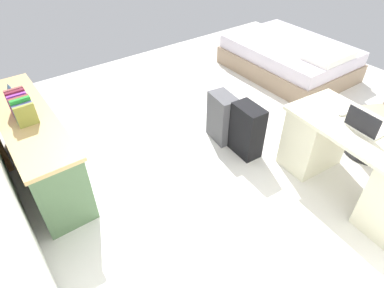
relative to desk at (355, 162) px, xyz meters
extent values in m
plane|color=silver|center=(1.10, 0.17, -0.38)|extent=(6.18, 6.18, 0.00)
cube|color=beige|center=(0.00, 0.00, 0.33)|extent=(1.49, 0.78, 0.04)
cube|color=beige|center=(0.49, -0.04, -0.03)|extent=(0.45, 0.63, 0.69)
cylinder|color=black|center=(0.21, -0.74, -0.36)|extent=(0.52, 0.52, 0.04)
cylinder|color=black|center=(0.21, -0.74, -0.17)|extent=(0.06, 0.06, 0.42)
cube|color=tan|center=(0.21, -0.74, 0.08)|extent=(0.62, 0.62, 0.08)
cube|color=#4C6B47|center=(2.03, 2.38, -0.03)|extent=(1.76, 0.44, 0.71)
cube|color=tan|center=(2.03, 2.38, 0.35)|extent=(1.80, 0.48, 0.04)
cube|color=#415B3C|center=(1.63, 2.16, -0.19)|extent=(0.67, 0.01, 0.25)
cube|color=#415B3C|center=(2.43, 2.16, -0.19)|extent=(0.67, 0.01, 0.25)
cube|color=gray|center=(2.14, -1.56, -0.24)|extent=(1.91, 1.42, 0.28)
cube|color=silver|center=(2.14, -1.56, 0.00)|extent=(1.85, 1.36, 0.20)
cube|color=white|center=(1.47, -1.55, 0.15)|extent=(0.49, 0.68, 0.10)
cube|color=black|center=(1.04, 0.41, -0.08)|extent=(0.37, 0.24, 0.61)
cube|color=#4C4C51|center=(1.41, 0.45, -0.09)|extent=(0.39, 0.27, 0.59)
cube|color=silver|center=(0.05, -0.04, 0.36)|extent=(0.33, 0.25, 0.02)
cube|color=black|center=(0.05, 0.06, 0.46)|extent=(0.31, 0.04, 0.19)
ellipsoid|color=white|center=(0.30, -0.07, 0.36)|extent=(0.07, 0.10, 0.03)
cube|color=olive|center=(1.85, 2.38, 0.47)|extent=(0.03, 0.17, 0.20)
cube|color=#555B9B|center=(1.89, 2.38, 0.47)|extent=(0.04, 0.17, 0.20)
cube|color=#238E2F|center=(1.93, 2.38, 0.49)|extent=(0.04, 0.17, 0.23)
cube|color=brown|center=(1.97, 2.38, 0.49)|extent=(0.04, 0.17, 0.23)
cube|color=#593388|center=(2.01, 2.38, 0.47)|extent=(0.03, 0.17, 0.20)
cube|color=#43185E|center=(2.05, 2.38, 0.47)|extent=(0.02, 0.17, 0.19)
cube|color=purple|center=(2.09, 2.38, 0.47)|extent=(0.04, 0.17, 0.20)
cube|color=maroon|center=(2.13, 2.38, 0.48)|extent=(0.04, 0.17, 0.22)
cube|color=brown|center=(2.17, 2.38, 0.48)|extent=(0.03, 0.17, 0.22)
cone|color=#4C7FBF|center=(2.56, 2.38, 0.43)|extent=(0.08, 0.08, 0.11)
camera|label=1|loc=(-0.93, 2.61, 2.08)|focal=30.46mm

